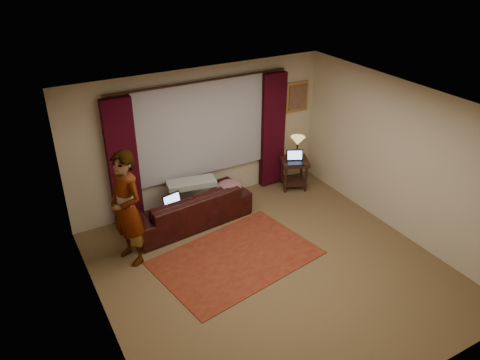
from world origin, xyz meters
name	(u,v)px	position (x,y,z in m)	size (l,w,h in m)	color
floor	(272,270)	(0.00, 0.00, -0.01)	(5.00, 5.00, 0.01)	brown
ceiling	(279,111)	(0.00, 0.00, 2.60)	(5.00, 5.00, 0.02)	silver
wall_back	(201,138)	(0.00, 2.50, 1.30)	(5.00, 0.02, 2.60)	#C2B598
wall_front	(410,307)	(0.00, -2.50, 1.30)	(5.00, 0.02, 2.60)	#C2B598
wall_left	(99,250)	(-2.50, 0.00, 1.30)	(0.02, 5.00, 2.60)	#C2B598
wall_right	(402,160)	(2.50, 0.00, 1.30)	(0.02, 5.00, 2.60)	#C2B598
sheer_curtain	(202,129)	(0.00, 2.44, 1.50)	(2.50, 0.05, 1.80)	#A0A0A8
drape_left	(123,163)	(-1.50, 2.39, 1.18)	(0.50, 0.14, 2.30)	#320510
drape_right	(273,131)	(1.50, 2.39, 1.18)	(0.50, 0.14, 2.30)	#320510
curtain_rod	(201,81)	(0.00, 2.39, 2.38)	(0.04, 0.04, 3.40)	black
picture_frame	(297,97)	(2.10, 2.47, 1.75)	(0.50, 0.04, 0.60)	#BF9040
sofa	(189,201)	(-0.56, 1.87, 0.44)	(2.18, 0.94, 0.88)	black
throw_blanket	(191,171)	(-0.40, 2.09, 0.89)	(0.87, 0.35, 0.10)	#989792
clothing_pile	(229,187)	(0.21, 1.80, 0.55)	(0.52, 0.40, 0.22)	#774C56
laptop_sofa	(176,204)	(-0.86, 1.70, 0.57)	(0.34, 0.38, 0.25)	black
area_rug	(236,258)	(-0.34, 0.54, 0.01)	(2.48, 1.65, 0.01)	maroon
end_table	(294,173)	(1.82, 2.04, 0.31)	(0.53, 0.53, 0.62)	black
tiffany_lamp	(297,147)	(1.91, 2.10, 0.84)	(0.28, 0.28, 0.46)	olive
laptop_table	(295,158)	(1.74, 1.91, 0.73)	(0.32, 0.35, 0.23)	black
person	(127,209)	(-1.79, 1.33, 0.94)	(0.55, 0.55, 1.88)	#989792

